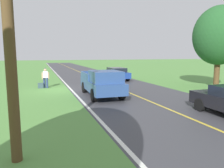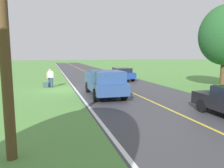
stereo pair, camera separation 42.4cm
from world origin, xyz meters
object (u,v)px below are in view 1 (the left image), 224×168
object	(u,v)px
suitcase_carried	(41,86)
utility_pole_roadside	(8,27)
tree_far_side_near	(219,36)
hitchhiker_walking	(45,77)
pickup_truck_passing	(102,82)
sedan_near_oncoming	(116,73)

from	to	relation	value
suitcase_carried	utility_pole_roadside	size ratio (longest dim) A/B	0.06
tree_far_side_near	hitchhiker_walking	bearing A→B (deg)	-19.23
pickup_truck_passing	sedan_near_oncoming	distance (m)	9.56
suitcase_carried	sedan_near_oncoming	xyz separation A→B (m)	(-8.18, -3.44, 0.53)
pickup_truck_passing	utility_pole_roadside	size ratio (longest dim) A/B	0.77
hitchhiker_walking	sedan_near_oncoming	size ratio (longest dim) A/B	0.40
pickup_truck_passing	tree_far_side_near	xyz separation A→B (m)	(-10.38, -0.35, 3.47)
pickup_truck_passing	suitcase_carried	bearing A→B (deg)	-52.30
suitcase_carried	pickup_truck_passing	distance (m)	6.55
sedan_near_oncoming	utility_pole_roadside	xyz separation A→B (m)	(8.90, 16.35, 2.79)
suitcase_carried	utility_pole_roadside	bearing A→B (deg)	-0.72
hitchhiker_walking	suitcase_carried	xyz separation A→B (m)	(0.42, 0.06, -0.75)
pickup_truck_passing	tree_far_side_near	bearing A→B (deg)	-178.05
suitcase_carried	utility_pole_roadside	world-z (taller)	utility_pole_roadside
tree_far_side_near	sedan_near_oncoming	size ratio (longest dim) A/B	1.57
hitchhiker_walking	pickup_truck_passing	distance (m)	6.31
hitchhiker_walking	sedan_near_oncoming	world-z (taller)	hitchhiker_walking
pickup_truck_passing	tree_far_side_near	size ratio (longest dim) A/B	0.79
hitchhiker_walking	pickup_truck_passing	xyz separation A→B (m)	(-3.56, 5.21, -0.01)
suitcase_carried	tree_far_side_near	xyz separation A→B (m)	(-14.36, 4.80, 4.21)
hitchhiker_walking	sedan_near_oncoming	xyz separation A→B (m)	(-7.75, -3.37, -0.23)
hitchhiker_walking	sedan_near_oncoming	distance (m)	8.46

